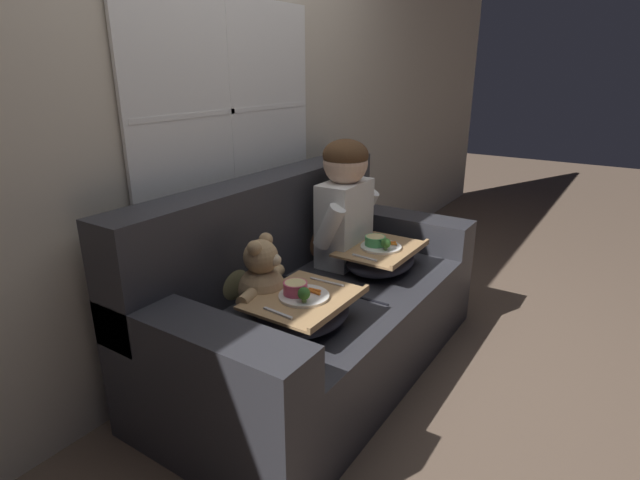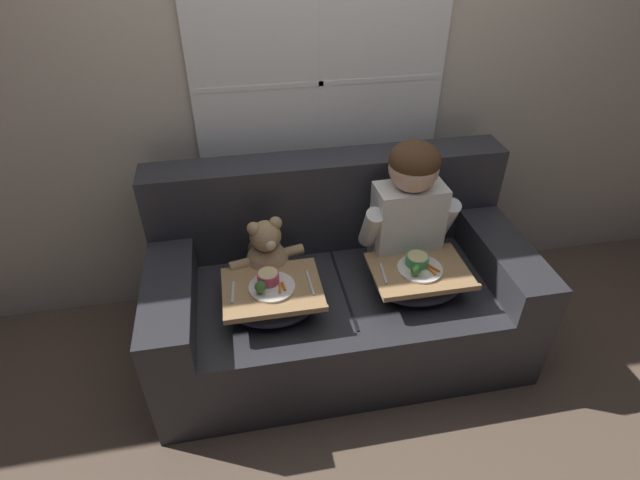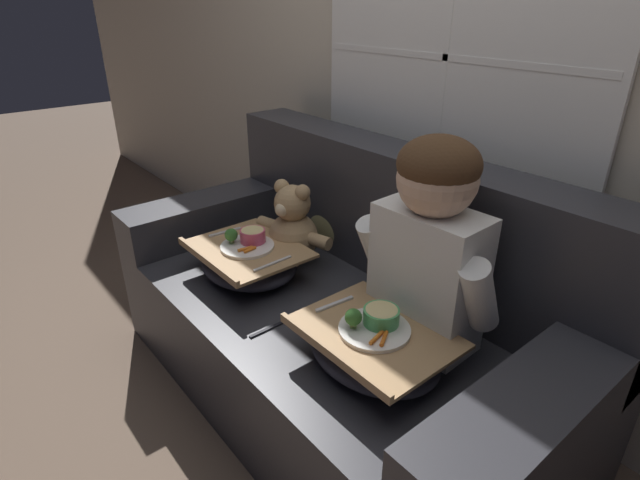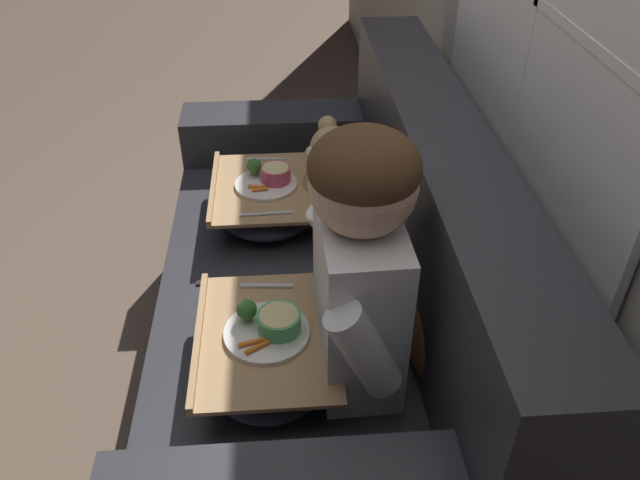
{
  "view_description": "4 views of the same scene",
  "coord_description": "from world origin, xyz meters",
  "px_view_note": "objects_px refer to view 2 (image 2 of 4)",
  "views": [
    {
      "loc": [
        -1.88,
        -1.22,
        1.48
      ],
      "look_at": [
        -0.06,
        -0.02,
        0.72
      ],
      "focal_mm": 28.0,
      "sensor_mm": 36.0,
      "label": 1
    },
    {
      "loc": [
        -0.45,
        -1.85,
        2.09
      ],
      "look_at": [
        -0.11,
        0.0,
        0.71
      ],
      "focal_mm": 28.0,
      "sensor_mm": 36.0,
      "label": 2
    },
    {
      "loc": [
        1.19,
        -1.03,
        1.47
      ],
      "look_at": [
        -0.08,
        0.01,
        0.67
      ],
      "focal_mm": 28.0,
      "sensor_mm": 36.0,
      "label": 3
    },
    {
      "loc": [
        1.47,
        -0.08,
        1.69
      ],
      "look_at": [
        -0.01,
        0.02,
        0.59
      ],
      "focal_mm": 35.0,
      "sensor_mm": 36.0,
      "label": 4
    }
  ],
  "objects_px": {
    "teddy_bear": "(267,255)",
    "lap_tray_teddy": "(273,297)",
    "throw_pillow_behind_child": "(394,217)",
    "child_figure": "(410,202)",
    "lap_tray_child": "(418,279)",
    "couch": "(337,288)",
    "throw_pillow_behind_teddy": "(263,231)"
  },
  "relations": [
    {
      "from": "throw_pillow_behind_teddy",
      "to": "child_figure",
      "type": "xyz_separation_m",
      "value": [
        0.71,
        -0.2,
        0.22
      ]
    },
    {
      "from": "couch",
      "to": "lap_tray_teddy",
      "type": "distance_m",
      "value": 0.45
    },
    {
      "from": "couch",
      "to": "teddy_bear",
      "type": "bearing_deg",
      "value": 177.48
    },
    {
      "from": "couch",
      "to": "throw_pillow_behind_child",
      "type": "xyz_separation_m",
      "value": [
        0.35,
        0.22,
        0.26
      ]
    },
    {
      "from": "couch",
      "to": "teddy_bear",
      "type": "height_order",
      "value": "couch"
    },
    {
      "from": "throw_pillow_behind_child",
      "to": "child_figure",
      "type": "relative_size",
      "value": 0.49
    },
    {
      "from": "throw_pillow_behind_child",
      "to": "lap_tray_child",
      "type": "height_order",
      "value": "throw_pillow_behind_child"
    },
    {
      "from": "throw_pillow_behind_teddy",
      "to": "teddy_bear",
      "type": "distance_m",
      "value": 0.2
    },
    {
      "from": "throw_pillow_behind_teddy",
      "to": "lap_tray_teddy",
      "type": "height_order",
      "value": "throw_pillow_behind_teddy"
    },
    {
      "from": "lap_tray_child",
      "to": "lap_tray_teddy",
      "type": "relative_size",
      "value": 1.02
    },
    {
      "from": "throw_pillow_behind_child",
      "to": "child_figure",
      "type": "xyz_separation_m",
      "value": [
        0.0,
        -0.2,
        0.22
      ]
    },
    {
      "from": "throw_pillow_behind_teddy",
      "to": "teddy_bear",
      "type": "xyz_separation_m",
      "value": [
        0.0,
        -0.2,
        -0.0
      ]
    },
    {
      "from": "throw_pillow_behind_child",
      "to": "teddy_bear",
      "type": "bearing_deg",
      "value": -164.1
    },
    {
      "from": "child_figure",
      "to": "lap_tray_teddy",
      "type": "distance_m",
      "value": 0.8
    },
    {
      "from": "child_figure",
      "to": "teddy_bear",
      "type": "distance_m",
      "value": 0.74
    },
    {
      "from": "lap_tray_child",
      "to": "throw_pillow_behind_child",
      "type": "bearing_deg",
      "value": 89.93
    },
    {
      "from": "child_figure",
      "to": "teddy_bear",
      "type": "bearing_deg",
      "value": -179.72
    },
    {
      "from": "couch",
      "to": "lap_tray_child",
      "type": "distance_m",
      "value": 0.44
    },
    {
      "from": "throw_pillow_behind_child",
      "to": "lap_tray_teddy",
      "type": "relative_size",
      "value": 0.74
    },
    {
      "from": "throw_pillow_behind_child",
      "to": "teddy_bear",
      "type": "distance_m",
      "value": 0.73
    },
    {
      "from": "lap_tray_teddy",
      "to": "teddy_bear",
      "type": "bearing_deg",
      "value": 89.52
    },
    {
      "from": "teddy_bear",
      "to": "lap_tray_teddy",
      "type": "relative_size",
      "value": 0.84
    },
    {
      "from": "lap_tray_teddy",
      "to": "throw_pillow_behind_teddy",
      "type": "bearing_deg",
      "value": 89.9
    },
    {
      "from": "lap_tray_child",
      "to": "lap_tray_teddy",
      "type": "xyz_separation_m",
      "value": [
        -0.71,
        0.0,
        -0.0
      ]
    },
    {
      "from": "throw_pillow_behind_teddy",
      "to": "teddy_bear",
      "type": "relative_size",
      "value": 0.81
    },
    {
      "from": "child_figure",
      "to": "lap_tray_child",
      "type": "height_order",
      "value": "child_figure"
    },
    {
      "from": "child_figure",
      "to": "lap_tray_teddy",
      "type": "bearing_deg",
      "value": -162.43
    },
    {
      "from": "teddy_bear",
      "to": "lap_tray_teddy",
      "type": "xyz_separation_m",
      "value": [
        -0.0,
        -0.22,
        -0.08
      ]
    },
    {
      "from": "teddy_bear",
      "to": "lap_tray_child",
      "type": "xyz_separation_m",
      "value": [
        0.71,
        -0.22,
        -0.08
      ]
    },
    {
      "from": "throw_pillow_behind_teddy",
      "to": "lap_tray_child",
      "type": "height_order",
      "value": "throw_pillow_behind_teddy"
    },
    {
      "from": "throw_pillow_behind_child",
      "to": "lap_tray_teddy",
      "type": "height_order",
      "value": "throw_pillow_behind_child"
    },
    {
      "from": "lap_tray_child",
      "to": "lap_tray_teddy",
      "type": "height_order",
      "value": "same"
    }
  ]
}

